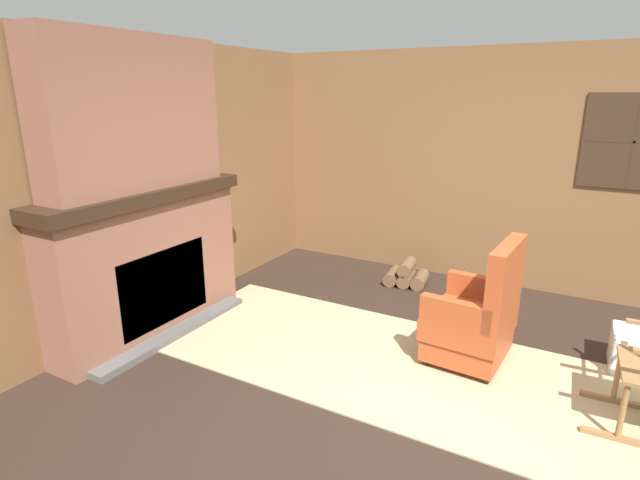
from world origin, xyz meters
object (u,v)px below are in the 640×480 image
at_px(firewood_stack, 406,275).
at_px(storage_case, 177,172).
at_px(armchair, 476,319).
at_px(oil_lamp_vase, 110,182).

height_order(firewood_stack, storage_case, storage_case).
distance_m(armchair, oil_lamp_vase, 3.13).
bearing_deg(oil_lamp_vase, storage_case, 89.99).
height_order(oil_lamp_vase, storage_case, oil_lamp_vase).
xyz_separation_m(oil_lamp_vase, storage_case, (0.00, 0.73, -0.02)).
bearing_deg(armchair, storage_case, 12.24).
bearing_deg(firewood_stack, oil_lamp_vase, -123.95).
bearing_deg(storage_case, armchair, 8.43).
xyz_separation_m(armchair, storage_case, (-2.72, -0.40, 1.03)).
relative_size(armchair, firewood_stack, 2.04).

